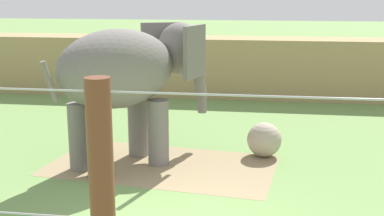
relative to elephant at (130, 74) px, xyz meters
The scene contains 4 objects.
dirt_patch 2.26m from the elephant, ahead, with size 5.21×2.83×0.01m, color #937F5B.
embankment_wall 8.44m from the elephant, 79.13° to the left, with size 36.00×1.80×2.23m, color tan.
elephant is the anchor object (origin of this frame).
enrichment_ball 3.66m from the elephant, 17.76° to the left, with size 0.85×0.85×0.85m, color tan.
Camera 1 is at (1.43, -7.58, 4.02)m, focal length 47.20 mm.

